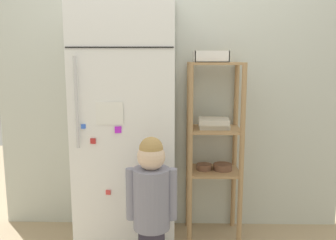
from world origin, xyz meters
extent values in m
cube|color=silver|center=(0.00, 0.36, 1.15)|extent=(2.74, 0.03, 2.29)
cube|color=white|center=(-0.30, 0.02, 0.90)|extent=(0.67, 0.61, 1.79)
cube|color=black|center=(-0.30, -0.29, 1.43)|extent=(0.66, 0.01, 0.01)
cylinder|color=silver|center=(-0.57, -0.31, 1.10)|extent=(0.02, 0.02, 0.57)
cube|color=white|center=(-0.37, -0.29, 1.03)|extent=(0.17, 0.01, 0.14)
cube|color=orange|center=(-0.10, -0.29, 0.63)|extent=(0.04, 0.01, 0.04)
cube|color=red|center=(-0.48, -0.29, 0.85)|extent=(0.03, 0.01, 0.03)
cube|color=#CA146B|center=(-0.22, -0.29, 0.66)|extent=(0.03, 0.02, 0.03)
cube|color=#C326EA|center=(-0.32, -0.29, 0.92)|extent=(0.04, 0.02, 0.04)
cube|color=#DB3E3E|center=(-0.39, -0.29, 0.51)|extent=(0.03, 0.01, 0.03)
cube|color=#3B6CEC|center=(-0.53, -0.29, 0.94)|extent=(0.03, 0.02, 0.03)
cylinder|color=gray|center=(-0.10, -0.51, 0.56)|extent=(0.22, 0.22, 0.36)
sphere|color=gray|center=(-0.10, -0.44, 0.73)|extent=(0.10, 0.10, 0.10)
sphere|color=beige|center=(-0.10, -0.51, 0.81)|extent=(0.16, 0.16, 0.16)
sphere|color=tan|center=(-0.10, -0.51, 0.86)|extent=(0.14, 0.14, 0.14)
cylinder|color=gray|center=(-0.21, -0.51, 0.59)|extent=(0.06, 0.06, 0.31)
cylinder|color=gray|center=(0.02, -0.51, 0.59)|extent=(0.06, 0.06, 0.31)
cylinder|color=tan|center=(0.15, 0.01, 0.67)|extent=(0.04, 0.04, 1.34)
cylinder|color=tan|center=(0.52, 0.01, 0.67)|extent=(0.04, 0.04, 1.34)
cylinder|color=tan|center=(0.15, 0.31, 0.67)|extent=(0.04, 0.04, 1.34)
cylinder|color=tan|center=(0.52, 0.31, 0.67)|extent=(0.04, 0.04, 1.34)
cube|color=tan|center=(0.33, 0.16, 1.33)|extent=(0.39, 0.32, 0.02)
cube|color=tan|center=(0.33, 0.16, 0.84)|extent=(0.39, 0.32, 0.02)
cube|color=tan|center=(0.33, 0.16, 0.52)|extent=(0.39, 0.32, 0.02)
cube|color=silver|center=(0.33, 0.16, 0.87)|extent=(0.22, 0.19, 0.03)
cube|color=silver|center=(0.33, 0.14, 0.90)|extent=(0.23, 0.20, 0.04)
cylinder|color=brown|center=(0.26, 0.16, 0.55)|extent=(0.12, 0.12, 0.05)
cylinder|color=brown|center=(0.40, 0.16, 0.55)|extent=(0.14, 0.14, 0.05)
cube|color=white|center=(0.30, 0.15, 1.34)|extent=(0.24, 0.17, 0.01)
cube|color=white|center=(0.30, 0.06, 1.38)|extent=(0.24, 0.01, 0.08)
cube|color=white|center=(0.30, 0.23, 1.38)|extent=(0.24, 0.01, 0.08)
cube|color=white|center=(0.18, 0.15, 1.38)|extent=(0.01, 0.17, 0.08)
cube|color=white|center=(0.42, 0.15, 1.38)|extent=(0.01, 0.17, 0.08)
sphere|color=#B50F0E|center=(0.26, 0.13, 1.38)|extent=(0.07, 0.07, 0.07)
sphere|color=orange|center=(0.29, 0.17, 1.38)|extent=(0.07, 0.07, 0.07)
camera|label=1|loc=(0.04, -2.51, 1.37)|focal=38.78mm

